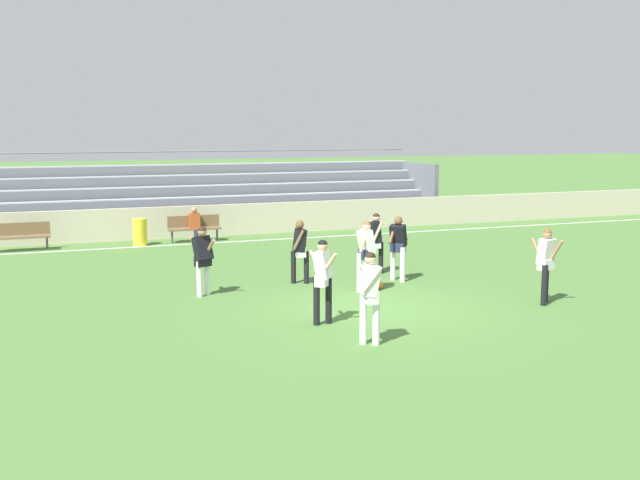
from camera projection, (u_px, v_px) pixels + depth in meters
name	position (u px, v px, depth m)	size (l,w,h in m)	color
ground_plane	(372.00, 309.00, 16.17)	(160.00, 160.00, 0.00)	#477033
field_line_sideline	(245.00, 241.00, 25.86)	(44.00, 0.12, 0.01)	white
sideline_wall	(233.00, 220.00, 27.25)	(48.00, 0.16, 1.14)	beige
bleacher_stand	(127.00, 197.00, 28.50)	(25.24, 3.52, 2.96)	#B2B2B7
bench_centre_sideline	(20.00, 234.00, 23.72)	(1.80, 0.40, 0.90)	brown
bench_near_wall_gap	(194.00, 226.00, 25.69)	(1.80, 0.40, 0.90)	brown
trash_bin	(140.00, 232.00, 24.79)	(0.47, 0.47, 0.91)	yellow
spectator_seated	(195.00, 222.00, 25.56)	(0.36, 0.42, 1.21)	#2D2D38
player_white_challenging	(366.00, 249.00, 17.67)	(0.54, 0.44, 1.72)	white
player_dark_dropping_back	(398.00, 242.00, 18.98)	(0.75, 0.52, 1.68)	white
player_white_trailing_run	(370.00, 290.00, 13.34)	(0.49, 0.47, 1.70)	white
player_dark_overlapping	(203.00, 255.00, 17.27)	(0.50, 0.67, 1.63)	white
player_dark_wide_right	(376.00, 238.00, 19.97)	(0.40, 0.53, 1.64)	black
player_white_on_ball	(323.00, 274.00, 14.74)	(0.49, 0.66, 1.71)	black
player_dark_pressing_high	(300.00, 246.00, 18.68)	(0.50, 0.46, 1.61)	black
player_white_deep_cover	(546.00, 259.00, 16.48)	(0.45, 0.66, 1.69)	black
soccer_ball	(378.00, 285.00, 18.12)	(0.22, 0.22, 0.22)	orange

